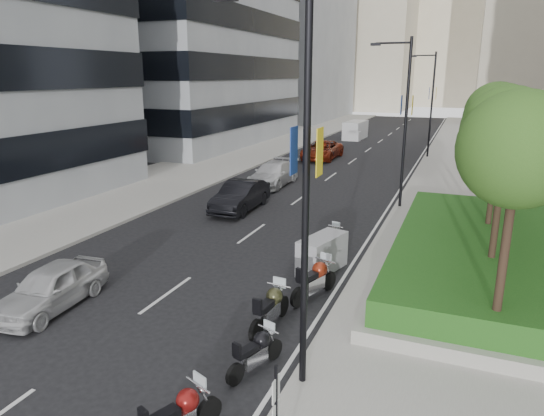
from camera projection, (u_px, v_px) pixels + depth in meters
The scene contains 27 objects.
ground at pixel (127, 369), 12.17m from camera, with size 160.00×160.00×0.00m, color black.
sidewalk_right at pixel (487, 174), 35.76m from camera, with size 10.00×100.00×0.15m, color #9E9B93.
sidewalk_left at pixel (232, 156), 43.29m from camera, with size 8.00×100.00×0.15m, color #9E9B93.
lane_edge at pixel (413, 170), 37.68m from camera, with size 0.12×100.00×0.01m, color silver.
lane_centre at pixel (347, 165), 39.55m from camera, with size 0.12×100.00×0.01m, color silver.
building_grey_far at pixel (273, 25), 79.42m from camera, with size 22.00×26.00×30.00m, color gray.
building_cream_left at pixel (351, 27), 103.58m from camera, with size 26.00×24.00×34.00m, color #B7AD93.
building_cream_centre at pixel (454, 22), 113.77m from camera, with size 30.00×24.00×38.00m, color #B7AD93.
planter at pixel (532, 270), 17.44m from camera, with size 10.00×14.00×0.40m, color #A4A299.
hedge at pixel (534, 254), 17.28m from camera, with size 9.40×13.40×0.80m, color #164E16.
tree_0 at pixel (518, 151), 11.26m from camera, with size 2.80×2.80×6.30m.
tree_1 at pixel (507, 132), 14.83m from camera, with size 2.80×2.80×6.30m.
tree_2 at pixel (501, 121), 18.41m from camera, with size 2.80×2.80×6.30m.
tree_3 at pixel (496, 114), 21.99m from camera, with size 2.80×2.80×6.30m.
lamp_post_0 at pixel (299, 176), 10.23m from camera, with size 2.34×0.45×9.00m.
lamp_post_1 at pixel (403, 115), 25.44m from camera, with size 2.34×0.45×9.00m.
lamp_post_2 at pixel (430, 100), 41.55m from camera, with size 2.34×0.45×9.00m.
motorcycle_2 at pixel (256, 352), 11.96m from camera, with size 0.84×1.91×0.98m.
motorcycle_3 at pixel (271, 308), 14.03m from camera, with size 0.76×2.29×1.14m.
motorcycle_4 at pixel (315, 280), 15.89m from camera, with size 1.03×2.29×1.18m.
motorcycle_5 at pixel (322, 254), 18.03m from camera, with size 1.49×2.42×1.37m.
motorcycle_6 at pixel (331, 239), 20.10m from camera, with size 0.66×1.98×0.99m.
car_a at pixel (51, 287), 15.20m from camera, with size 1.64×4.08×1.39m, color silver.
car_b at pixel (240, 196), 26.22m from camera, with size 1.67×4.79×1.58m, color black.
car_c at pixel (273, 174), 32.21m from camera, with size 2.15×5.28×1.53m, color silver.
car_d at pixel (322, 150), 42.23m from camera, with size 2.62×5.69×1.58m, color maroon.
delivery_van at pixel (355, 131), 55.34m from camera, with size 2.03×4.84×2.00m.
Camera 1 is at (7.35, -8.53, 7.13)m, focal length 32.00 mm.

